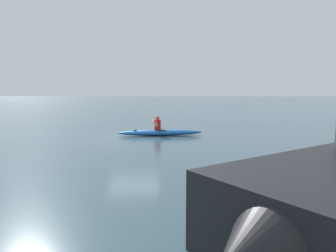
{
  "coord_description": "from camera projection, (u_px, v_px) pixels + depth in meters",
  "views": [
    {
      "loc": [
        -1.93,
        15.77,
        2.44
      ],
      "look_at": [
        -1.75,
        2.73,
        0.91
      ],
      "focal_mm": 34.52,
      "sensor_mm": 36.0,
      "label": 1
    }
  ],
  "objects": [
    {
      "name": "kayaker",
      "position": [
        157.0,
        124.0,
        16.57
      ],
      "size": [
        0.51,
        2.32,
        0.74
      ],
      "color": "red",
      "rests_on": "kayak"
    },
    {
      "name": "kayak",
      "position": [
        160.0,
        133.0,
        16.64
      ],
      "size": [
        4.36,
        1.03,
        0.31
      ],
      "color": "#1959A5",
      "rests_on": "ground"
    },
    {
      "name": "ground_plane",
      "position": [
        134.0,
        138.0,
        15.97
      ],
      "size": [
        160.0,
        160.0,
        0.0
      ],
      "primitive_type": "plane",
      "color": "#334C56"
    }
  ]
}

